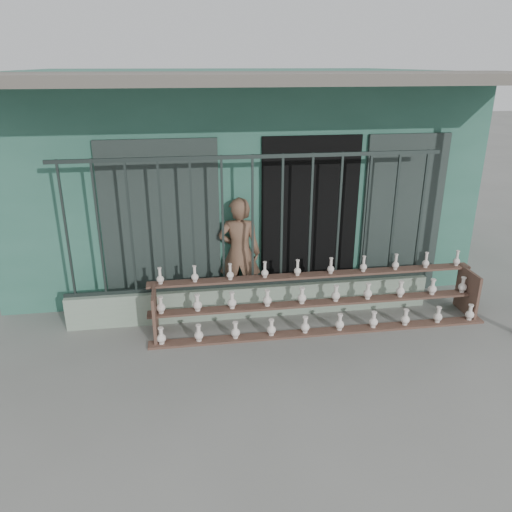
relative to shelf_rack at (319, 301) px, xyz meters
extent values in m
plane|color=slate|center=(-0.83, -0.89, -0.36)|extent=(60.00, 60.00, 0.00)
cube|color=#316856|center=(-0.83, 3.41, 1.24)|extent=(7.00, 5.00, 3.20)
cube|color=black|center=(0.07, 0.93, 0.84)|extent=(1.40, 0.12, 2.40)
cube|color=#212C29|center=(-2.03, 0.89, 0.84)|extent=(1.60, 0.08, 2.40)
cube|color=#212C29|center=(1.47, 0.89, 0.84)|extent=(1.20, 0.08, 2.40)
cube|color=#59544C|center=(-0.83, 0.31, 2.79)|extent=(7.40, 2.00, 0.12)
cube|color=gray|center=(-0.83, 0.41, -0.13)|extent=(5.00, 0.20, 0.45)
cube|color=#283330|center=(-3.18, 0.41, 0.99)|extent=(0.03, 0.03, 1.80)
cube|color=#283330|center=(-2.79, 0.41, 0.99)|extent=(0.03, 0.03, 1.80)
cube|color=#283330|center=(-2.39, 0.41, 0.99)|extent=(0.03, 0.03, 1.80)
cube|color=#283330|center=(-2.00, 0.41, 0.99)|extent=(0.03, 0.03, 1.80)
cube|color=#283330|center=(-1.61, 0.41, 0.99)|extent=(0.03, 0.03, 1.80)
cube|color=#283330|center=(-1.22, 0.41, 0.99)|extent=(0.03, 0.03, 1.80)
cube|color=#283330|center=(-0.83, 0.41, 0.99)|extent=(0.03, 0.03, 1.80)
cube|color=#283330|center=(-0.44, 0.41, 0.99)|extent=(0.03, 0.03, 1.80)
cube|color=#283330|center=(-0.04, 0.41, 0.99)|extent=(0.03, 0.03, 1.80)
cube|color=#283330|center=(0.35, 0.41, 0.99)|extent=(0.03, 0.03, 1.80)
cube|color=#283330|center=(0.74, 0.41, 0.99)|extent=(0.03, 0.03, 1.80)
cube|color=#283330|center=(1.13, 0.41, 0.99)|extent=(0.03, 0.03, 1.80)
cube|color=#283330|center=(1.52, 0.41, 0.99)|extent=(0.03, 0.03, 1.80)
cube|color=#283330|center=(-0.83, 0.41, 1.86)|extent=(5.00, 0.04, 0.05)
cube|color=#283330|center=(-0.83, 0.41, 0.12)|extent=(5.00, 0.04, 0.05)
cube|color=brown|center=(0.00, -0.24, -0.34)|extent=(4.50, 0.18, 0.03)
cube|color=brown|center=(0.00, 0.01, -0.04)|extent=(4.50, 0.18, 0.03)
cube|color=brown|center=(0.00, 0.26, 0.26)|extent=(4.50, 0.18, 0.03)
cube|color=brown|center=(-2.15, 0.01, -0.04)|extent=(0.04, 0.55, 0.64)
cube|color=brown|center=(2.15, 0.01, -0.04)|extent=(0.04, 0.55, 0.64)
imported|color=brown|center=(-0.97, 0.74, 0.45)|extent=(0.65, 0.49, 1.62)
camera|label=1|loc=(-1.73, -5.78, 2.96)|focal=35.00mm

